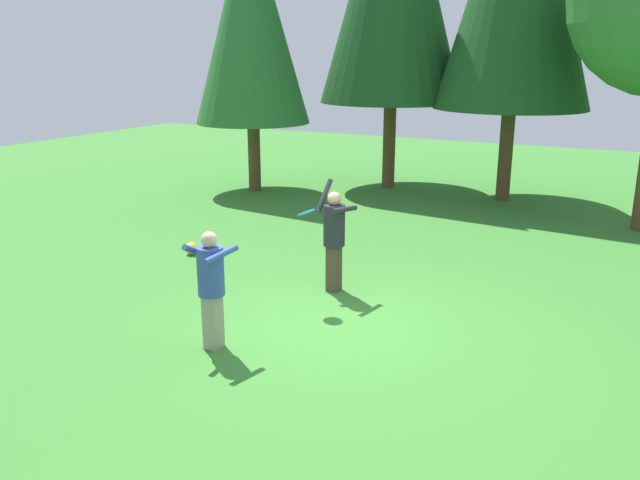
% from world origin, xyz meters
% --- Properties ---
extents(ground_plane, '(40.00, 40.00, 0.00)m').
position_xyz_m(ground_plane, '(0.00, 0.00, 0.00)').
color(ground_plane, '#387A2D').
extents(person_thrower, '(0.57, 0.57, 1.78)m').
position_xyz_m(person_thrower, '(-0.67, 1.15, 0.96)').
color(person_thrower, '#4C382D').
rests_on(person_thrower, ground_plane).
extents(person_catcher, '(0.55, 0.59, 1.55)m').
position_xyz_m(person_catcher, '(-1.11, -1.45, 0.92)').
color(person_catcher, gray).
rests_on(person_catcher, ground_plane).
extents(frisbee, '(0.26, 0.27, 0.13)m').
position_xyz_m(frisbee, '(-0.81, 0.50, 1.41)').
color(frisbee, '#2393D1').
extents(ball_yellow, '(0.24, 0.24, 0.24)m').
position_xyz_m(ball_yellow, '(-3.91, 1.63, 0.12)').
color(ball_yellow, yellow).
rests_on(ball_yellow, ground_plane).
extents(tree_far_left, '(3.03, 3.03, 7.23)m').
position_xyz_m(tree_far_left, '(-6.12, 7.19, 4.52)').
color(tree_far_left, brown).
rests_on(tree_far_left, ground_plane).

